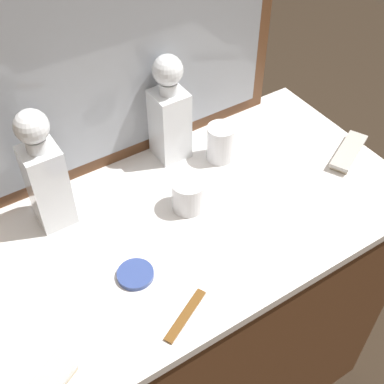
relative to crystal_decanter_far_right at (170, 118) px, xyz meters
name	(u,v)px	position (x,y,z in m)	size (l,w,h in m)	color
ground_plane	(192,380)	(-0.08, -0.23, -1.05)	(6.00, 6.00, 0.00)	#2D2319
dresser	(192,314)	(-0.08, -0.23, -0.59)	(1.12, 0.61, 0.93)	brown
dresser_mirror	(124,25)	(-0.08, 0.06, 0.26)	(0.87, 0.03, 0.76)	brown
crystal_decanter_far_right	(170,118)	(0.00, 0.00, 0.00)	(0.09, 0.09, 0.31)	white
crystal_decanter_front	(46,180)	(-0.36, -0.06, 0.01)	(0.08, 0.08, 0.32)	white
crystal_tumbler_rear	(221,144)	(0.11, -0.09, -0.08)	(0.08, 0.08, 0.10)	white
crystal_tumbler_far_left	(188,196)	(-0.07, -0.20, -0.09)	(0.08, 0.08, 0.08)	white
silver_brush_far_right	(348,153)	(0.41, -0.28, -0.11)	(0.18, 0.12, 0.02)	#B7A88C
porcelain_dish	(135,274)	(-0.28, -0.31, -0.12)	(0.08, 0.08, 0.01)	#33478C
tortoiseshell_comb	(185,315)	(-0.24, -0.46, -0.12)	(0.13, 0.08, 0.01)	brown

